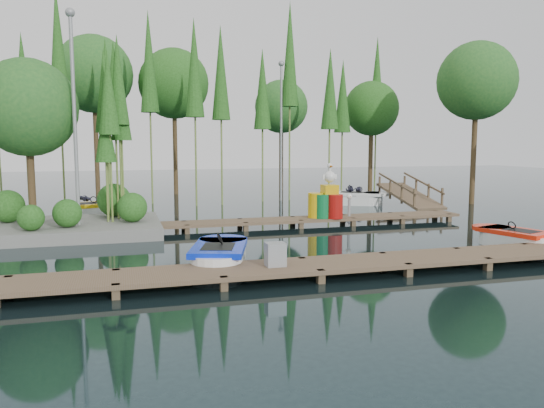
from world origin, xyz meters
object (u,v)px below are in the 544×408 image
object	(u,v)px
boat_red	(514,239)
utility_cabinet	(275,254)
boat_yellow_far	(91,210)
island	(52,139)
yellow_barrel	(316,205)
boat_blue	(220,257)
drum_cluster	(331,202)

from	to	relation	value
boat_red	utility_cabinet	size ratio (longest dim) A/B	5.06
boat_yellow_far	utility_cabinet	bearing A→B (deg)	-67.43
island	yellow_barrel	xyz separation A→B (m)	(9.07, -0.79, -2.42)
boat_blue	drum_cluster	xyz separation A→B (m)	(5.14, 5.41, 0.62)
boat_blue	boat_yellow_far	distance (m)	10.77
boat_blue	boat_yellow_far	xyz separation A→B (m)	(-3.49, 10.19, 0.03)
island	boat_red	bearing A→B (deg)	-25.00
island	boat_blue	world-z (taller)	island
boat_blue	island	bearing A→B (deg)	141.80
island	drum_cluster	size ratio (longest dim) A/B	3.36
boat_yellow_far	drum_cluster	xyz separation A→B (m)	(8.63, -4.77, 0.60)
boat_yellow_far	boat_blue	bearing A→B (deg)	-69.69
boat_blue	yellow_barrel	size ratio (longest dim) A/B	3.24
utility_cabinet	boat_yellow_far	bearing A→B (deg)	111.16
utility_cabinet	yellow_barrel	bearing A→B (deg)	62.66
yellow_barrel	drum_cluster	size ratio (longest dim) A/B	0.46
island	boat_blue	xyz separation A→B (m)	(4.44, -6.36, -2.92)
island	boat_red	xyz separation A→B (m)	(13.25, -6.18, -2.94)
boat_red	drum_cluster	size ratio (longest dim) A/B	1.33
boat_red	utility_cabinet	world-z (taller)	utility_cabinet
drum_cluster	utility_cabinet	bearing A→B (deg)	-121.09
boat_yellow_far	yellow_barrel	bearing A→B (deg)	-28.23
island	boat_red	size ratio (longest dim) A/B	2.52
boat_blue	yellow_barrel	world-z (taller)	yellow_barrel
boat_red	drum_cluster	distance (m)	6.42
boat_red	yellow_barrel	size ratio (longest dim) A/B	2.91
boat_yellow_far	drum_cluster	size ratio (longest dim) A/B	1.52
boat_blue	utility_cabinet	xyz separation A→B (m)	(1.01, -1.43, 0.30)
boat_blue	yellow_barrel	bearing A→B (deg)	67.16
island	drum_cluster	xyz separation A→B (m)	(9.58, -0.94, -2.29)
boat_blue	yellow_barrel	xyz separation A→B (m)	(4.63, 5.57, 0.49)
island	utility_cabinet	distance (m)	9.86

